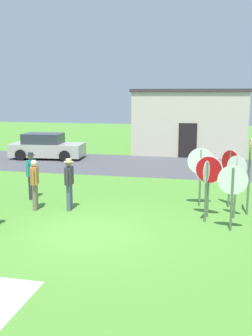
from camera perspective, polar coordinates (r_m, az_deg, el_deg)
name	(u,v)px	position (r m, az deg, el deg)	size (l,w,h in m)	color
ground_plane	(87,233)	(11.18, -5.63, -9.33)	(80.00, 80.00, 0.00)	#518E33
street_asphalt	(150,165)	(21.39, 3.46, 0.40)	(60.00, 6.40, 0.01)	#4C4C51
building_background	(191,121)	(26.50, 9.38, 6.77)	(7.20, 5.23, 4.13)	beige
parked_car_on_street	(47,147)	(24.03, -11.48, 3.00)	(4.43, 2.27, 1.51)	#B7B2A3
stop_sign_rear_right	(230,168)	(13.69, 14.89, -0.01)	(0.59, 0.62, 1.99)	#51664C
stop_sign_rear_left	(250,163)	(12.91, 17.54, 0.64)	(0.08, 0.69, 2.48)	#51664C
stop_sign_far_back	(209,176)	(12.44, 11.92, -1.09)	(0.86, 0.25, 1.95)	#51664C
stop_sign_center_cluster	(206,181)	(11.93, 11.57, -1.86)	(0.19, 0.66, 1.89)	#51664C
stop_sign_nearest	(201,166)	(13.66, 10.78, 0.22)	(0.90, 0.15, 2.02)	#51664C
stop_sign_leaning_right	(236,176)	(12.52, 15.73, -1.18)	(0.59, 0.41, 1.97)	#51664C
stop_sign_leaning_left	(232,187)	(11.30, 15.22, -2.65)	(0.83, 0.12, 1.89)	#51664C
person_on_left	(31,173)	(14.76, -13.59, -0.68)	(0.32, 0.57, 1.74)	#2D2D33
person_in_blue	(35,182)	(13.35, -13.14, -2.00)	(0.30, 0.56, 1.69)	#7A6B56
person_in_teal	(69,181)	(13.09, -8.26, -1.92)	(0.31, 0.57, 1.74)	#4C5670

